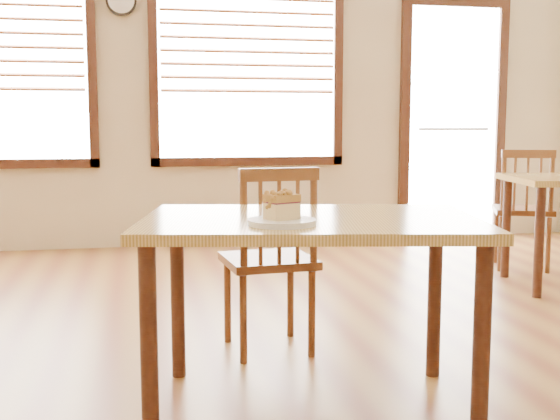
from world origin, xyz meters
name	(u,v)px	position (x,y,z in m)	size (l,w,h in m)	color
window_right	(248,44)	(0.30, 3.97, 1.81)	(1.76, 0.10, 1.96)	white
entry_door	(453,114)	(2.30, 3.98, 1.20)	(1.08, 0.06, 2.29)	white
wall_clock	(121,0)	(-0.80, 3.96, 2.15)	(0.26, 0.05, 0.26)	black
cafe_table_main	(311,241)	(-0.07, 0.18, 0.66)	(1.39, 1.07, 0.75)	tan
cafe_chair_main	(270,258)	(-0.09, 0.88, 0.46)	(0.45, 0.45, 0.91)	brown
cafe_chair_second	(523,208)	(2.16, 2.42, 0.47)	(0.55, 0.55, 0.92)	brown
plate	(282,222)	(-0.22, 0.00, 0.76)	(0.24, 0.24, 0.02)	white
cake_slice	(281,204)	(-0.22, 0.00, 0.82)	(0.13, 0.12, 0.11)	#F9DA8D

